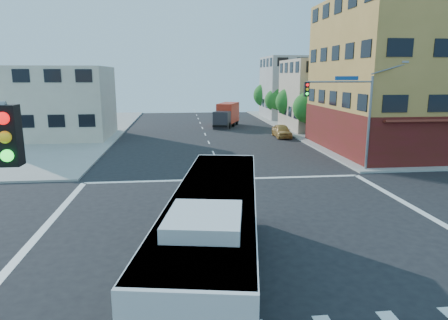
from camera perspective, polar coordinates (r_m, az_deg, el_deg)
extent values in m
plane|color=black|center=(18.73, 3.51, -10.14)|extent=(120.00, 120.00, 0.00)
cube|color=#B88A42|center=(42.39, 27.08, 10.66)|extent=(18.00, 15.00, 14.00)
cube|color=#5D1517|center=(42.69, 26.44, 3.97)|extent=(18.09, 15.08, 4.00)
cube|color=tan|center=(54.93, 15.25, 8.95)|extent=(12.00, 10.00, 9.00)
cube|color=#A7A7A2|center=(68.13, 10.94, 10.09)|extent=(12.00, 10.00, 10.00)
cube|color=beige|center=(49.21, -23.02, 7.52)|extent=(12.00, 10.00, 8.00)
cylinder|color=gray|center=(31.33, 19.99, 4.78)|extent=(0.18, 0.18, 7.00)
cylinder|color=gray|center=(29.87, 16.25, 10.68)|extent=(5.01, 0.62, 0.12)
cube|color=black|center=(28.79, 11.71, 9.87)|extent=(0.32, 0.30, 1.00)
sphere|color=#FF0C0C|center=(28.62, 11.84, 10.46)|extent=(0.20, 0.20, 0.20)
sphere|color=yellow|center=(28.63, 11.81, 9.86)|extent=(0.20, 0.20, 0.20)
sphere|color=#19FF33|center=(28.64, 11.79, 9.26)|extent=(0.20, 0.20, 0.20)
cube|color=navy|center=(30.11, 17.14, 11.11)|extent=(1.80, 0.22, 0.28)
cube|color=gray|center=(32.54, 24.42, 12.64)|extent=(0.50, 0.22, 0.14)
cube|color=black|center=(7.39, -28.32, 3.09)|extent=(0.32, 0.30, 1.00)
sphere|color=#FF0C0C|center=(7.20, -29.05, 5.23)|extent=(0.20, 0.20, 0.20)
sphere|color=yellow|center=(7.23, -28.81, 2.87)|extent=(0.20, 0.20, 0.20)
sphere|color=#19FF33|center=(7.28, -28.57, 0.55)|extent=(0.20, 0.20, 0.20)
cylinder|color=#352413|center=(47.85, 11.81, 4.46)|extent=(0.28, 0.28, 1.92)
sphere|color=#1C5E1A|center=(47.60, 11.94, 7.33)|extent=(3.60, 3.60, 3.60)
sphere|color=#1C5E1A|center=(47.39, 12.56, 8.37)|extent=(2.52, 2.52, 2.52)
cylinder|color=#352413|center=(55.45, 9.26, 5.60)|extent=(0.28, 0.28, 1.99)
sphere|color=#1C5E1A|center=(55.23, 9.35, 8.20)|extent=(3.80, 3.80, 3.80)
sphere|color=#1C5E1A|center=(55.00, 9.88, 9.16)|extent=(2.66, 2.66, 2.66)
cylinder|color=#352413|center=(63.16, 7.32, 6.38)|extent=(0.28, 0.28, 1.89)
sphere|color=#1C5E1A|center=(62.97, 7.38, 8.47)|extent=(3.40, 3.40, 3.40)
sphere|color=#1C5E1A|center=(62.73, 7.83, 9.22)|extent=(2.38, 2.38, 2.38)
cylinder|color=#352413|center=(70.92, 5.81, 7.09)|extent=(0.28, 0.28, 2.03)
sphere|color=#1C5E1A|center=(70.74, 5.85, 9.20)|extent=(4.00, 4.00, 4.00)
sphere|color=#1C5E1A|center=(70.49, 6.24, 9.99)|extent=(2.80, 2.80, 2.80)
cube|color=black|center=(14.15, -1.25, -15.30)|extent=(4.78, 12.73, 0.47)
cube|color=silver|center=(13.61, -1.27, -10.55)|extent=(4.76, 12.70, 2.95)
cube|color=black|center=(13.54, -1.28, -9.84)|extent=(4.75, 12.34, 1.29)
cube|color=black|center=(19.40, 0.29, -3.35)|extent=(2.40, 0.48, 1.40)
cube|color=#E5590C|center=(19.18, 0.30, -0.34)|extent=(1.96, 0.40, 0.29)
cube|color=silver|center=(13.13, -1.30, -4.84)|extent=(4.67, 12.44, 0.12)
cube|color=silver|center=(10.12, -2.85, -8.59)|extent=(2.22, 2.57, 0.37)
cube|color=#097E40|center=(13.63, -7.22, -14.08)|extent=(1.01, 5.61, 0.29)
cube|color=#097E40|center=(13.41, 4.42, -14.47)|extent=(1.01, 5.61, 0.29)
cylinder|color=black|center=(17.89, -4.14, -9.39)|extent=(0.49, 1.11, 1.08)
cylinder|color=#99999E|center=(17.91, -4.61, -9.37)|extent=(0.13, 0.54, 0.54)
cylinder|color=black|center=(17.74, 3.91, -9.58)|extent=(0.49, 1.11, 1.08)
cylinder|color=#99999E|center=(17.74, 4.39, -9.58)|extent=(0.13, 0.54, 0.54)
cube|color=#27272C|center=(53.55, -0.29, 5.71)|extent=(2.62, 2.56, 2.32)
cube|color=black|center=(52.69, -0.53, 6.00)|extent=(1.78, 0.73, 0.89)
cube|color=red|center=(56.75, 0.58, 6.79)|extent=(3.77, 5.44, 2.68)
cube|color=black|center=(55.86, 0.31, 5.28)|extent=(4.36, 7.38, 0.27)
cylinder|color=black|center=(54.04, -1.21, 5.00)|extent=(0.55, 0.92, 0.89)
cylinder|color=black|center=(53.58, 0.73, 4.94)|extent=(0.55, 0.92, 0.89)
cylinder|color=black|center=(56.53, -0.50, 5.32)|extent=(0.55, 0.92, 0.89)
cylinder|color=black|center=(56.08, 1.36, 5.26)|extent=(0.55, 0.92, 0.89)
cylinder|color=black|center=(58.67, 0.06, 5.56)|extent=(0.55, 0.92, 0.89)
cylinder|color=black|center=(58.24, 1.86, 5.51)|extent=(0.55, 0.92, 0.89)
imported|color=#BF8B3E|center=(46.73, 8.27, 4.14)|extent=(1.86, 4.39, 1.48)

